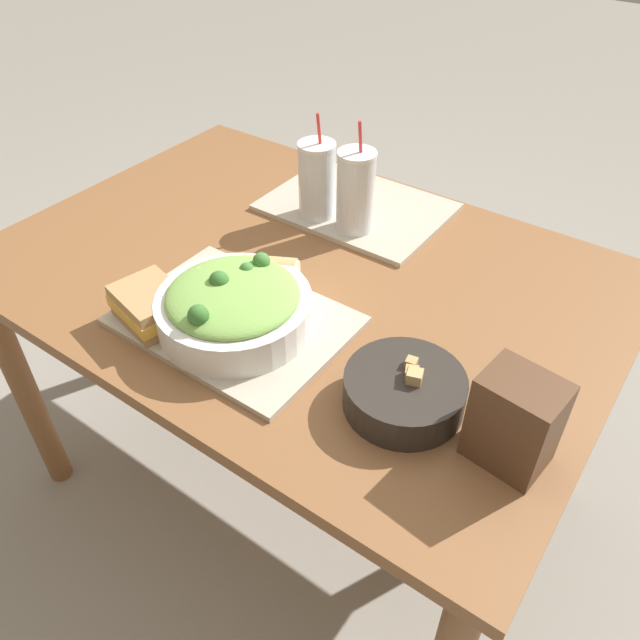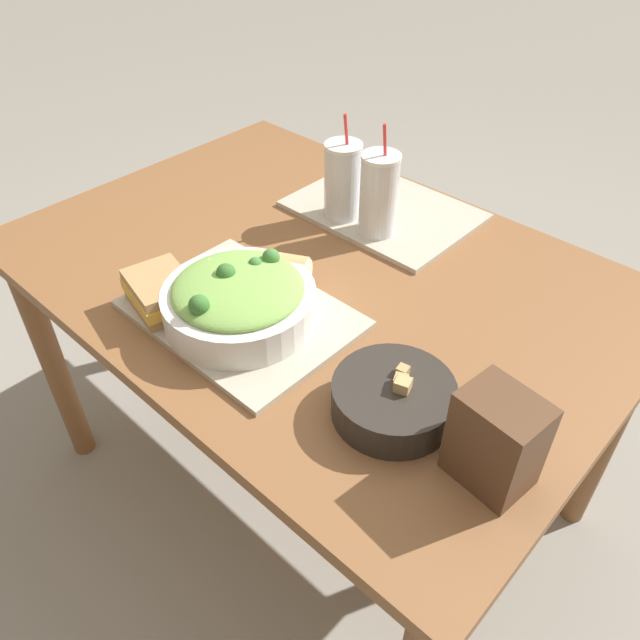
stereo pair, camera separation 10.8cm
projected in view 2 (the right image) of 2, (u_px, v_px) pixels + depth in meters
The scene contains 11 objects.
ground_plane at pixel (316, 478), 1.78m from camera, with size 12.00×12.00×0.00m, color gray.
dining_table at pixel (315, 304), 1.37m from camera, with size 1.28×0.90×0.74m.
tray_near at pixel (241, 314), 1.18m from camera, with size 0.41×0.30×0.01m.
tray_far at pixel (383, 210), 1.47m from camera, with size 0.41×0.30×0.01m.
salad_bowl at pixel (239, 299), 1.13m from camera, with size 0.28×0.28×0.11m.
soup_bowl at pixel (393, 398), 0.98m from camera, with size 0.20×0.20×0.08m.
sandwich_near at pixel (161, 292), 1.17m from camera, with size 0.16×0.14×0.06m.
baguette_near at pixel (283, 271), 1.21m from camera, with size 0.13×0.11×0.07m.
drink_cup_dark at pixel (343, 183), 1.39m from camera, with size 0.08×0.08×0.24m.
drink_cup_red at pixel (379, 197), 1.33m from camera, with size 0.08×0.08×0.25m.
chip_bag at pixel (496, 440), 0.86m from camera, with size 0.12×0.10×0.15m.
Camera 2 is at (0.73, -0.77, 1.49)m, focal length 35.00 mm.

